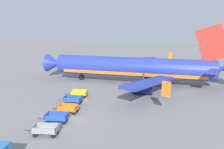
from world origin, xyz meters
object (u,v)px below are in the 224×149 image
at_px(baggage_cart_far_end, 79,93).
at_px(traffic_cone_mid_apron, 87,99).
at_px(baggage_cart_fourth_in_row, 73,100).
at_px(traffic_cone_near_plane, 83,95).
at_px(baggage_cart_nearest, 46,130).
at_px(baggage_cart_third_in_row, 68,108).
at_px(baggage_cart_second_in_row, 57,117).
at_px(airplane, 138,68).

height_order(baggage_cart_far_end, traffic_cone_mid_apron, baggage_cart_far_end).
relative_size(baggage_cart_fourth_in_row, traffic_cone_near_plane, 5.94).
xyz_separation_m(baggage_cart_nearest, traffic_cone_near_plane, (-2.78, 12.49, -0.30)).
relative_size(baggage_cart_third_in_row, baggage_cart_fourth_in_row, 1.00).
xyz_separation_m(baggage_cart_far_end, traffic_cone_mid_apron, (1.97, -1.16, -0.31)).
relative_size(baggage_cart_far_end, traffic_cone_near_plane, 5.89).
relative_size(baggage_cart_second_in_row, baggage_cart_third_in_row, 0.99).
relative_size(baggage_cart_fourth_in_row, traffic_cone_mid_apron, 6.11).
xyz_separation_m(baggage_cart_fourth_in_row, traffic_cone_near_plane, (-0.22, 3.27, -0.30)).
xyz_separation_m(baggage_cart_second_in_row, baggage_cart_third_in_row, (-0.39, 2.95, 0.00)).
relative_size(airplane, baggage_cart_second_in_row, 10.44).
relative_size(airplane, baggage_cart_nearest, 10.42).
distance_m(airplane, baggage_cart_second_in_row, 21.24).
height_order(airplane, traffic_cone_mid_apron, airplane).
relative_size(baggage_cart_nearest, baggage_cart_fourth_in_row, 1.00).
height_order(baggage_cart_third_in_row, traffic_cone_near_plane, baggage_cart_third_in_row).
distance_m(baggage_cart_third_in_row, baggage_cart_far_end, 6.50).
height_order(airplane, baggage_cart_second_in_row, airplane).
distance_m(airplane, traffic_cone_near_plane, 12.90).
distance_m(baggage_cart_far_end, traffic_cone_mid_apron, 2.31).
relative_size(baggage_cart_second_in_row, baggage_cart_far_end, 1.00).
xyz_separation_m(traffic_cone_near_plane, traffic_cone_mid_apron, (1.45, -1.48, -0.01)).
bearing_deg(traffic_cone_near_plane, airplane, 64.20).
xyz_separation_m(airplane, baggage_cart_far_end, (-6.01, -11.67, -2.45)).
height_order(baggage_cart_nearest, baggage_cart_second_in_row, same).
bearing_deg(baggage_cart_far_end, baggage_cart_fourth_in_row, -75.88).
height_order(baggage_cart_nearest, baggage_cart_third_in_row, same).
relative_size(airplane, baggage_cart_third_in_row, 10.38).
bearing_deg(traffic_cone_near_plane, baggage_cart_third_in_row, -76.81).
bearing_deg(baggage_cart_nearest, traffic_cone_mid_apron, 96.90).
bearing_deg(baggage_cart_fourth_in_row, baggage_cart_second_in_row, -74.71).
bearing_deg(baggage_cart_second_in_row, airplane, 80.24).
bearing_deg(airplane, baggage_cart_second_in_row, -99.76).
height_order(baggage_cart_second_in_row, baggage_cart_fourth_in_row, same).
bearing_deg(traffic_cone_mid_apron, baggage_cart_third_in_row, -89.18).
distance_m(baggage_cart_third_in_row, traffic_cone_near_plane, 6.68).
distance_m(traffic_cone_near_plane, traffic_cone_mid_apron, 2.07).
xyz_separation_m(airplane, traffic_cone_mid_apron, (-4.03, -12.82, -2.76)).
bearing_deg(baggage_cart_third_in_row, baggage_cart_second_in_row, -82.54).
height_order(baggage_cart_second_in_row, traffic_cone_mid_apron, baggage_cart_second_in_row).
bearing_deg(baggage_cart_fourth_in_row, traffic_cone_near_plane, 93.85).
relative_size(baggage_cart_far_end, traffic_cone_mid_apron, 6.06).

